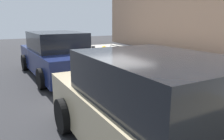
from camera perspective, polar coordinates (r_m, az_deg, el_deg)
The scene contains 16 objects.
ground_plane at distance 7.54m, azimuth -1.01°, elevation -2.33°, with size 40.00×40.00×0.00m, color #28282B.
sidewalk_curb at distance 8.90m, azimuth 13.49°, elevation 0.16°, with size 18.00×5.00×0.14m, color #ADA89E.
suitcase_navy_0 at distance 5.13m, azimuth 21.74°, elevation -4.96°, with size 0.46×0.29×0.77m.
suitcase_red_1 at distance 5.47m, azimuth 18.02°, elevation -4.12°, with size 0.43×0.19×0.90m.
suitcase_teal_2 at distance 5.77m, azimuth 14.91°, elevation -3.18°, with size 0.36×0.25×0.88m.
suitcase_black_3 at distance 6.03m, azimuth 12.07°, elevation -1.60°, with size 0.40×0.21×0.94m.
suitcase_olive_4 at distance 6.39m, azimuth 9.84°, elevation -0.51°, with size 0.41×0.25×0.82m.
suitcase_maroon_5 at distance 6.78m, azimuth 7.97°, elevation -0.24°, with size 0.38×0.23×0.87m.
suitcase_silver_6 at distance 7.09m, azimuth 5.59°, elevation 0.85°, with size 0.42×0.19×1.03m.
suitcase_navy_7 at distance 7.50m, azimuth 3.64°, elevation 1.41°, with size 0.44×0.20×0.76m.
suitcase_red_8 at distance 7.90m, azimuth 1.75°, elevation 2.01°, with size 0.45×0.28×0.97m.
suitcase_teal_9 at distance 8.34m, azimuth 0.23°, elevation 2.67°, with size 0.46×0.27×0.95m.
fire_hydrant at distance 9.00m, azimuth -2.14°, elevation 3.92°, with size 0.39×0.21×0.83m.
bollard_post at distance 9.64m, azimuth -4.95°, elevation 4.15°, with size 0.16×0.16×0.76m, color #333338.
parked_car_beige_0 at distance 3.17m, azimuth 11.18°, elevation -10.89°, with size 4.42×2.13×1.54m.
parked_car_navy_1 at distance 8.19m, azimuth -14.48°, elevation 3.85°, with size 4.82×2.22×1.60m.
Camera 1 is at (-6.49, 3.29, 2.00)m, focal length 34.29 mm.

